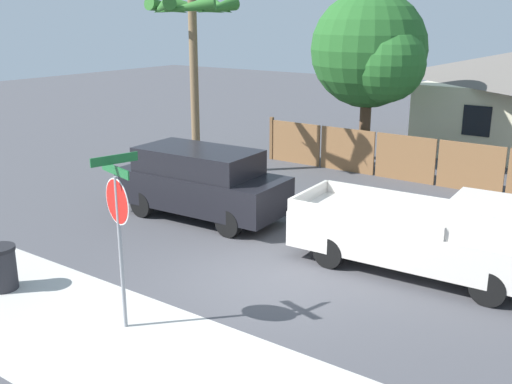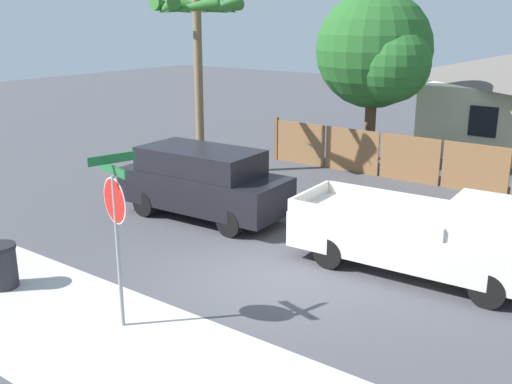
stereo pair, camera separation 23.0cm
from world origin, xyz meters
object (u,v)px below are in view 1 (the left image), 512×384
Objects in this scene: red_suv at (201,181)px; orange_pickup at (430,235)px; oak_tree at (372,53)px; palm_tree at (193,23)px; stop_sign at (118,213)px; trash_bin at (1,268)px.

orange_pickup is at bearing -2.87° from red_suv.
palm_tree is (-4.31, -4.41, 1.01)m from oak_tree.
stop_sign is at bearing -82.73° from oak_tree.
palm_tree is 1.08× the size of orange_pickup.
stop_sign is 3.43× the size of trash_bin.
red_suv is at bearing 177.13° from orange_pickup.
palm_tree reaches higher than trash_bin.
orange_pickup is (5.16, -7.89, -3.17)m from oak_tree.
trash_bin is at bearing -142.23° from orange_pickup.
orange_pickup is at bearing 71.88° from stop_sign.
orange_pickup is 8.72m from trash_bin.
stop_sign reaches higher than trash_bin.
stop_sign is (5.99, -8.79, -2.92)m from palm_tree.
orange_pickup is at bearing -20.18° from palm_tree.
trash_bin is (-6.60, -5.69, -0.39)m from orange_pickup.
red_suv is 1.52× the size of stop_sign.
oak_tree is at bearing 79.20° from red_suv.
palm_tree is 11.03m from stop_sign.
palm_tree is at bearing 129.69° from red_suv.
palm_tree is at bearing 156.82° from orange_pickup.
stop_sign is at bearing -65.42° from red_suv.
trash_bin is at bearing -96.59° from red_suv.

